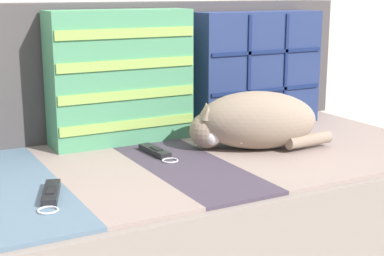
% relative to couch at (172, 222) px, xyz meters
% --- Properties ---
extents(couch, '(1.77, 0.91, 0.42)m').
position_rel_couch_xyz_m(couch, '(0.00, 0.00, 0.00)').
color(couch, gray).
rests_on(couch, ground_plane).
extents(sofa_backrest, '(1.74, 0.14, 0.44)m').
position_rel_couch_xyz_m(sofa_backrest, '(-0.00, 0.38, 0.43)').
color(sofa_backrest, '#474242').
rests_on(sofa_backrest, couch).
extents(throw_pillow_quilted, '(0.48, 0.14, 0.41)m').
position_rel_couch_xyz_m(throw_pillow_quilted, '(0.47, 0.24, 0.42)').
color(throw_pillow_quilted, navy).
rests_on(throw_pillow_quilted, couch).
extents(throw_pillow_striped, '(0.46, 0.14, 0.43)m').
position_rel_couch_xyz_m(throw_pillow_striped, '(-0.06, 0.24, 0.42)').
color(throw_pillow_striped, '#4C9366').
rests_on(throw_pillow_striped, couch).
extents(sleeping_cat, '(0.43, 0.34, 0.18)m').
position_rel_couch_xyz_m(sleeping_cat, '(0.26, -0.04, 0.30)').
color(sleeping_cat, gray).
rests_on(sleeping_cat, couch).
extents(game_remote_near, '(0.05, 0.19, 0.02)m').
position_rel_couch_xyz_m(game_remote_near, '(-0.03, 0.04, 0.22)').
color(game_remote_near, black).
rests_on(game_remote_near, couch).
extents(game_remote_far, '(0.11, 0.21, 0.02)m').
position_rel_couch_xyz_m(game_remote_far, '(-0.41, -0.18, 0.22)').
color(game_remote_far, black).
rests_on(game_remote_far, couch).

